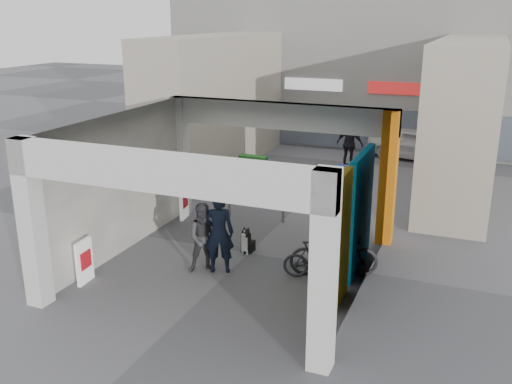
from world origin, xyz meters
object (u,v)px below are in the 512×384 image
at_px(produce_stand, 251,170).
at_px(man_with_dog, 219,233).
at_px(man_crates, 350,144).
at_px(man_elderly, 328,226).
at_px(white_van, 415,144).
at_px(border_collie, 247,242).
at_px(bicycle_front, 334,254).
at_px(bicycle_rear, 316,260).
at_px(cafe_set, 255,180).
at_px(man_back_turned, 205,238).

relative_size(produce_stand, man_with_dog, 0.64).
xyz_separation_m(produce_stand, man_crates, (2.93, 2.85, 0.62)).
bearing_deg(man_elderly, man_with_dog, -150.30).
relative_size(man_with_dog, white_van, 0.50).
distance_m(man_elderly, man_crates, 8.66).
xyz_separation_m(produce_stand, border_collie, (2.49, -6.28, -0.04)).
xyz_separation_m(man_with_dog, bicycle_front, (2.51, 0.80, -0.43)).
relative_size(produce_stand, bicycle_rear, 0.83).
height_order(man_crates, bicycle_rear, man_crates).
bearing_deg(bicycle_rear, bicycle_front, -60.36).
relative_size(produce_stand, bicycle_front, 0.61).
relative_size(man_crates, bicycle_rear, 1.27).
relative_size(border_collie, white_van, 0.18).
bearing_deg(man_crates, border_collie, 100.22).
relative_size(produce_stand, white_van, 0.32).
bearing_deg(cafe_set, man_elderly, -50.43).
distance_m(produce_stand, bicycle_front, 8.28).
relative_size(man_back_turned, man_crates, 0.88).
bearing_deg(border_collie, bicycle_front, -9.98).
distance_m(man_with_dog, man_back_turned, 0.35).
relative_size(cafe_set, man_crates, 0.71).
bearing_deg(bicycle_rear, white_van, -17.25).
distance_m(man_elderly, white_van, 10.90).
height_order(produce_stand, white_van, white_van).
xyz_separation_m(man_back_turned, man_crates, (0.91, 10.47, 0.11)).
bearing_deg(man_with_dog, man_crates, -115.57).
distance_m(man_back_turned, white_van, 13.19).
height_order(border_collie, man_back_turned, man_back_turned).
distance_m(border_collie, white_van, 11.78).
bearing_deg(man_crates, white_van, -119.61).
height_order(man_crates, bicycle_front, man_crates).
height_order(produce_stand, border_collie, produce_stand).
relative_size(bicycle_front, bicycle_rear, 1.35).
bearing_deg(man_elderly, man_back_turned, -152.76).
bearing_deg(bicycle_front, man_back_turned, 87.92).
relative_size(produce_stand, man_elderly, 0.79).
bearing_deg(man_back_turned, man_elderly, 7.06).
bearing_deg(white_van, man_back_turned, -179.89).
bearing_deg(man_with_dog, cafe_set, -97.14).
xyz_separation_m(cafe_set, white_van, (4.52, 6.24, 0.37)).
relative_size(man_with_dog, man_back_turned, 1.16).
distance_m(man_crates, bicycle_rear, 10.03).
height_order(man_back_turned, man_crates, man_crates).
bearing_deg(man_back_turned, cafe_set, 70.29).
relative_size(border_collie, man_elderly, 0.45).
bearing_deg(produce_stand, man_with_dog, -52.56).
distance_m(produce_stand, man_back_turned, 7.90).
bearing_deg(cafe_set, produce_stand, 119.07).
bearing_deg(border_collie, produce_stand, 112.40).
height_order(produce_stand, bicycle_front, bicycle_front).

